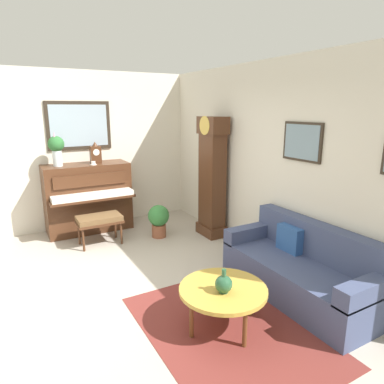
# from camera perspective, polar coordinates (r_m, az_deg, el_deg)

# --- Properties ---
(ground_plane) EXTENTS (6.40, 6.00, 0.10)m
(ground_plane) POSITION_cam_1_polar(r_m,az_deg,el_deg) (4.47, -14.01, -16.18)
(ground_plane) COLOR #B2A899
(wall_left) EXTENTS (0.13, 4.90, 2.80)m
(wall_left) POSITION_cam_1_polar(r_m,az_deg,el_deg) (6.48, -21.01, 6.37)
(wall_left) COLOR silver
(wall_left) RESTS_ON ground_plane
(wall_back) EXTENTS (5.30, 0.13, 2.80)m
(wall_back) POSITION_cam_1_polar(r_m,az_deg,el_deg) (5.08, 12.07, 5.05)
(wall_back) COLOR silver
(wall_back) RESTS_ON ground_plane
(area_rug) EXTENTS (2.10, 1.50, 0.01)m
(area_rug) POSITION_cam_1_polar(r_m,az_deg,el_deg) (3.70, 5.95, -21.78)
(area_rug) COLOR maroon
(area_rug) RESTS_ON ground_plane
(piano) EXTENTS (0.87, 1.44, 1.21)m
(piano) POSITION_cam_1_polar(r_m,az_deg,el_deg) (6.33, -16.94, -0.87)
(piano) COLOR #4C2B19
(piano) RESTS_ON ground_plane
(piano_bench) EXTENTS (0.42, 0.70, 0.48)m
(piano_bench) POSITION_cam_1_polar(r_m,az_deg,el_deg) (5.68, -15.23, -4.58)
(piano_bench) COLOR #4C2B19
(piano_bench) RESTS_ON ground_plane
(grandfather_clock) EXTENTS (0.52, 0.34, 2.03)m
(grandfather_clock) POSITION_cam_1_polar(r_m,az_deg,el_deg) (5.77, 3.37, 1.94)
(grandfather_clock) COLOR #4C2B19
(grandfather_clock) RESTS_ON ground_plane
(couch) EXTENTS (1.90, 0.80, 0.84)m
(couch) POSITION_cam_1_polar(r_m,az_deg,el_deg) (4.30, 17.79, -12.24)
(couch) COLOR #424C70
(couch) RESTS_ON ground_plane
(coffee_table) EXTENTS (0.88, 0.88, 0.43)m
(coffee_table) POSITION_cam_1_polar(r_m,az_deg,el_deg) (3.54, 5.21, -16.06)
(coffee_table) COLOR gold
(coffee_table) RESTS_ON ground_plane
(mantel_clock) EXTENTS (0.13, 0.18, 0.38)m
(mantel_clock) POSITION_cam_1_polar(r_m,az_deg,el_deg) (6.22, -15.81, 6.20)
(mantel_clock) COLOR #4C2B19
(mantel_clock) RESTS_ON piano
(flower_vase) EXTENTS (0.26, 0.26, 0.58)m
(flower_vase) POSITION_cam_1_polar(r_m,az_deg,el_deg) (6.09, -21.71, 6.94)
(flower_vase) COLOR silver
(flower_vase) RESTS_ON piano
(teacup) EXTENTS (0.12, 0.12, 0.06)m
(teacup) POSITION_cam_1_polar(r_m,az_deg,el_deg) (6.09, -16.17, 4.61)
(teacup) COLOR white
(teacup) RESTS_ON piano
(green_jug) EXTENTS (0.17, 0.17, 0.24)m
(green_jug) POSITION_cam_1_polar(r_m,az_deg,el_deg) (3.41, 5.31, -15.03)
(green_jug) COLOR #234C33
(green_jug) RESTS_ON coffee_table
(potted_plant) EXTENTS (0.36, 0.36, 0.56)m
(potted_plant) POSITION_cam_1_polar(r_m,az_deg,el_deg) (5.84, -5.59, -4.47)
(potted_plant) COLOR #935138
(potted_plant) RESTS_ON ground_plane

